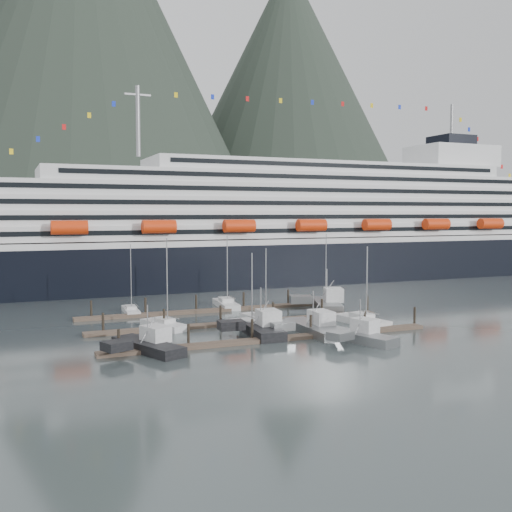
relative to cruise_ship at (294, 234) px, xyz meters
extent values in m
plane|color=#404B4B|center=(-30.03, -54.94, -12.04)|extent=(1600.00, 1600.00, 0.00)
cone|color=black|center=(9.97, 505.06, 167.96)|extent=(400.00, 400.00, 420.00)
cone|color=black|center=(269.97, 565.06, 142.96)|extent=(360.00, 360.00, 360.00)
cube|color=black|center=(-5.03, 0.06, -8.04)|extent=(210.00, 28.00, 12.00)
cube|color=silver|center=(-5.03, 0.06, -1.54)|extent=(205.80, 27.44, 1.50)
cube|color=silver|center=(-0.03, 0.06, 1.06)|extent=(185.00, 26.00, 3.20)
cube|color=black|center=(-0.03, -12.99, 1.22)|extent=(175.75, 0.20, 1.00)
cube|color=silver|center=(1.97, 0.06, 4.26)|extent=(180.00, 25.00, 3.20)
cube|color=black|center=(1.97, -12.49, 4.42)|extent=(171.00, 0.20, 1.00)
cube|color=silver|center=(3.97, 0.06, 7.46)|extent=(172.00, 24.00, 3.20)
cube|color=black|center=(3.97, -11.99, 7.62)|extent=(163.40, 0.20, 1.00)
cube|color=silver|center=(5.97, 0.06, 10.66)|extent=(160.00, 23.00, 3.20)
cube|color=black|center=(5.97, -11.49, 10.82)|extent=(152.00, 0.20, 1.00)
cube|color=silver|center=(7.97, 0.06, 13.76)|extent=(140.00, 22.00, 3.00)
cube|color=black|center=(7.97, -10.99, 13.91)|extent=(133.00, 0.20, 1.00)
cube|color=silver|center=(9.97, 0.06, 16.76)|extent=(95.00, 20.00, 3.00)
cube|color=black|center=(9.97, -9.99, 16.91)|extent=(90.25, 0.20, 1.00)
cube|color=silver|center=(49.97, 0.06, 21.26)|extent=(22.00, 16.00, 6.00)
cube|color=black|center=(49.97, 0.06, 25.76)|extent=(10.00, 10.00, 3.00)
cylinder|color=gray|center=(-40.03, 0.06, 26.26)|extent=(1.00, 1.00, 16.00)
cylinder|color=gray|center=(49.97, 0.06, 31.26)|extent=(0.80, 0.80, 10.00)
cylinder|color=red|center=(-57.03, -14.94, 2.46)|extent=(7.00, 2.80, 2.80)
cylinder|color=red|center=(-39.03, -14.94, 2.46)|extent=(7.00, 2.80, 2.80)
cylinder|color=red|center=(-21.03, -14.94, 2.46)|extent=(7.00, 2.80, 2.80)
cylinder|color=red|center=(-3.03, -14.94, 2.46)|extent=(7.00, 2.80, 2.80)
cylinder|color=red|center=(14.97, -14.94, 2.46)|extent=(7.00, 2.80, 2.80)
cylinder|color=red|center=(32.97, -14.94, 2.46)|extent=(7.00, 2.80, 2.80)
cylinder|color=red|center=(50.97, -14.94, 2.46)|extent=(7.00, 2.80, 2.80)
cube|color=#4F3E33|center=(-35.03, -64.94, -11.79)|extent=(48.00, 2.00, 0.50)
cylinder|color=black|center=(-56.03, -63.84, -10.64)|extent=(0.36, 0.36, 3.20)
cylinder|color=black|center=(-47.03, -63.84, -10.64)|extent=(0.36, 0.36, 3.20)
cylinder|color=black|center=(-38.03, -63.84, -10.64)|extent=(0.36, 0.36, 3.20)
cylinder|color=black|center=(-29.03, -63.84, -10.64)|extent=(0.36, 0.36, 3.20)
cylinder|color=black|center=(-20.03, -63.84, -10.64)|extent=(0.36, 0.36, 3.20)
cylinder|color=black|center=(-11.03, -63.84, -10.64)|extent=(0.36, 0.36, 3.20)
cube|color=#4F3E33|center=(-35.03, -51.94, -11.79)|extent=(48.00, 2.00, 0.50)
cylinder|color=black|center=(-56.03, -50.84, -10.64)|extent=(0.36, 0.36, 3.20)
cylinder|color=black|center=(-47.03, -50.84, -10.64)|extent=(0.36, 0.36, 3.20)
cylinder|color=black|center=(-38.03, -50.84, -10.64)|extent=(0.36, 0.36, 3.20)
cylinder|color=black|center=(-29.03, -50.84, -10.64)|extent=(0.36, 0.36, 3.20)
cylinder|color=black|center=(-20.03, -50.84, -10.64)|extent=(0.36, 0.36, 3.20)
cylinder|color=black|center=(-11.03, -50.84, -10.64)|extent=(0.36, 0.36, 3.20)
cube|color=#4F3E33|center=(-35.03, -38.94, -11.79)|extent=(48.00, 2.00, 0.50)
cylinder|color=black|center=(-56.03, -37.84, -10.64)|extent=(0.36, 0.36, 3.20)
cylinder|color=black|center=(-47.03, -37.84, -10.64)|extent=(0.36, 0.36, 3.20)
cylinder|color=black|center=(-38.03, -37.84, -10.64)|extent=(0.36, 0.36, 3.20)
cylinder|color=black|center=(-29.03, -37.84, -10.64)|extent=(0.36, 0.36, 3.20)
cylinder|color=black|center=(-20.03, -37.84, -10.64)|extent=(0.36, 0.36, 3.20)
cylinder|color=black|center=(-11.03, -37.84, -10.64)|extent=(0.36, 0.36, 3.20)
cube|color=#BEBEBE|center=(-46.94, -50.45, -11.79)|extent=(5.71, 9.62, 1.44)
cube|color=#BEBEBE|center=(-46.94, -50.45, -10.86)|extent=(3.05, 3.75, 0.82)
cylinder|color=gray|center=(-46.62, -51.32, -4.73)|extent=(0.16, 0.16, 12.77)
cube|color=#BEBEBE|center=(-35.49, -56.20, -11.79)|extent=(4.50, 9.85, 1.40)
cube|color=#BEBEBE|center=(-35.49, -56.20, -10.89)|extent=(2.64, 3.67, 0.80)
cylinder|color=gray|center=(-35.29, -57.13, -5.81)|extent=(0.16, 0.16, 10.65)
cube|color=#BEBEBE|center=(-31.42, -52.06, -11.79)|extent=(3.87, 10.81, 1.35)
cube|color=#BEBEBE|center=(-31.42, -52.06, -10.93)|extent=(2.39, 3.92, 0.77)
cylinder|color=gray|center=(-31.28, -53.10, -5.64)|extent=(0.15, 0.15, 11.06)
cube|color=#BEBEBE|center=(-48.97, -34.94, -11.79)|extent=(2.73, 8.70, 1.20)
cube|color=#BEBEBE|center=(-48.97, -34.94, -11.05)|extent=(1.89, 3.10, 0.69)
cylinder|color=gray|center=(-49.02, -35.80, -5.62)|extent=(0.14, 0.14, 11.29)
cube|color=#BEBEBE|center=(-31.38, -34.94, -11.79)|extent=(3.93, 10.34, 1.57)
cube|color=#BEBEBE|center=(-31.38, -34.94, -10.75)|extent=(2.59, 3.74, 0.90)
cylinder|color=gray|center=(-31.48, -35.95, -4.91)|extent=(0.18, 0.18, 12.24)
cube|color=#BEBEBE|center=(-14.37, -41.01, -11.79)|extent=(3.14, 9.31, 1.22)
cube|color=#BEBEBE|center=(-14.37, -41.01, -11.04)|extent=(2.04, 3.35, 0.70)
cylinder|color=gray|center=(-14.28, -41.92, -4.88)|extent=(0.14, 0.14, 12.76)
cube|color=#BEBEBE|center=(-17.51, -59.15, -11.79)|extent=(4.85, 10.65, 1.60)
cube|color=#BEBEBE|center=(-17.51, -59.15, -10.73)|extent=(2.92, 3.96, 0.91)
cylinder|color=gray|center=(-17.31, -60.16, -5.38)|extent=(0.18, 0.18, 11.25)
cube|color=black|center=(-52.51, -64.48, -11.69)|extent=(7.50, 12.24, 1.83)
cube|color=black|center=(-56.69, -66.18, -10.58)|extent=(3.86, 3.59, 1.10)
cube|color=#BEBEBE|center=(-51.41, -64.04, -9.94)|extent=(3.71, 4.26, 2.01)
cube|color=black|center=(-51.41, -64.04, -9.21)|extent=(3.45, 3.97, 0.46)
cylinder|color=gray|center=(-52.51, -64.48, -8.39)|extent=(0.15, 0.15, 4.57)
cube|color=black|center=(-35.35, -60.55, -11.69)|extent=(4.66, 11.81, 2.10)
cube|color=black|center=(-39.73, -60.21, -10.36)|extent=(3.75, 2.81, 1.26)
cube|color=#BEBEBE|center=(-34.20, -60.64, -9.62)|extent=(3.20, 3.68, 2.31)
cube|color=black|center=(-34.20, -60.64, -8.78)|extent=(2.97, 3.43, 0.53)
cylinder|color=gray|center=(-35.35, -60.55, -7.84)|extent=(0.17, 0.17, 5.25)
cube|color=gray|center=(-27.96, -62.54, -11.69)|extent=(3.72, 13.47, 1.92)
cube|color=gray|center=(-33.06, -62.44, -10.51)|extent=(3.31, 3.01, 1.15)
cube|color=#BEBEBE|center=(-26.62, -62.57, -9.84)|extent=(2.76, 4.08, 2.11)
cube|color=black|center=(-26.62, -62.57, -9.07)|extent=(2.56, 3.80, 0.48)
cylinder|color=gray|center=(-27.96, -62.54, -8.21)|extent=(0.15, 0.15, 4.79)
cube|color=gray|center=(-24.74, -69.94, -11.69)|extent=(6.60, 11.22, 1.79)
cube|color=gray|center=(-28.60, -71.29, -10.60)|extent=(3.66, 3.24, 1.08)
cube|color=#BEBEBE|center=(-23.73, -69.59, -9.98)|extent=(3.44, 3.88, 1.97)
cube|color=black|center=(-23.73, -69.59, -9.26)|extent=(3.20, 3.61, 0.45)
cylinder|color=gray|center=(-24.74, -69.94, -8.45)|extent=(0.14, 0.14, 4.48)
cube|color=gray|center=(-15.32, -44.12, -11.69)|extent=(8.13, 13.04, 2.26)
cube|color=gray|center=(-19.74, -42.47, -10.23)|extent=(4.55, 3.90, 1.35)
cube|color=#BEBEBE|center=(-14.15, -44.55, -9.44)|extent=(4.26, 4.59, 2.48)
cube|color=black|center=(-14.15, -44.55, -8.54)|extent=(3.96, 4.28, 0.56)
cylinder|color=gray|center=(-15.32, -44.12, -7.53)|extent=(0.18, 0.18, 5.64)
camera|label=1|loc=(-68.60, -138.32, 5.52)|focal=42.00mm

